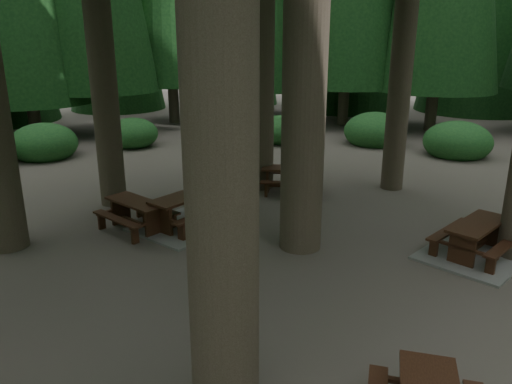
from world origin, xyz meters
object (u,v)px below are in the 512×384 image
picnic_table_a (475,245)px  picnic_table_d (291,176)px  picnic_table_b (137,210)px  picnic_table_c (186,216)px

picnic_table_a → picnic_table_d: size_ratio=1.17×
picnic_table_a → picnic_table_b: (-5.01, 4.99, 0.22)m
picnic_table_c → picnic_table_d: size_ratio=1.30×
picnic_table_d → picnic_table_c: bearing=-127.2°
picnic_table_a → picnic_table_d: bearing=83.2°
picnic_table_b → picnic_table_d: bearing=-101.2°
picnic_table_c → picnic_table_d: (3.55, 0.78, 0.21)m
picnic_table_a → picnic_table_d: 5.36m
picnic_table_b → picnic_table_c: bearing=-129.0°
picnic_table_a → picnic_table_c: (-4.02, 4.56, 0.02)m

